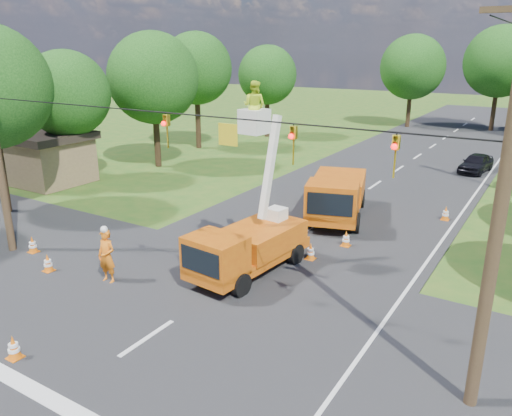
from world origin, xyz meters
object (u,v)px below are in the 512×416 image
Objects in this scene: traffic_cone_0 at (14,348)px; traffic_cone_5 at (33,245)px; bucket_truck at (248,235)px; traffic_cone_7 at (446,213)px; shed at (45,157)px; tree_left_e at (196,69)px; traffic_cone_3 at (346,239)px; tree_far_b at (501,62)px; pole_right_near at (502,199)px; tree_left_c at (67,94)px; tree_left_f at (267,75)px; distant_car at (476,163)px; traffic_cone_4 at (48,263)px; second_truck at (336,195)px; tree_left_d at (153,78)px; traffic_cone_2 at (311,251)px; tree_far_a at (413,67)px; ground_worker at (107,256)px.

traffic_cone_0 is 1.00× the size of traffic_cone_5.
bucket_truck is 9.92× the size of traffic_cone_7.
shed reaches higher than traffic_cone_7.
traffic_cone_0 is at bearing -61.56° from tree_left_e.
tree_far_b is (0.78, 37.25, 6.45)m from traffic_cone_3.
traffic_cone_3 is 20.26m from shed.
pole_right_near reaches higher than shed.
bucket_truck is at bearing -18.90° from tree_left_c.
traffic_cone_3 is at bearing -36.84° from tree_left_e.
bucket_truck is 0.84× the size of tree_left_f.
traffic_cone_4 is at bearing -105.11° from distant_car.
traffic_cone_0 is 7.86m from traffic_cone_5.
traffic_cone_3 is at bearing 43.84° from traffic_cone_4.
second_truck is 14.71m from distant_car.
pole_right_near is 1.06× the size of tree_left_e.
tree_left_d is 15.01m from tree_left_f.
pole_right_near reaches higher than tree_left_d.
shed is (-18.40, -2.90, 0.40)m from second_truck.
traffic_cone_5 is 12.27m from shed.
second_truck reaches higher than traffic_cone_2.
pole_right_near is 33.56m from tree_left_e.
shed is at bearing 179.29° from traffic_cone_3.
distant_car is 0.69× the size of shed.
traffic_cone_7 is at bearing -79.50° from distant_car.
distant_car is (4.58, 21.64, -0.89)m from bucket_truck.
tree_left_e is (-18.34, 16.30, 6.13)m from traffic_cone_2.
tree_far_a reaches higher than traffic_cone_3.
distant_car is 19.52m from traffic_cone_2.
traffic_cone_7 is 0.07× the size of tree_far_b.
distant_car is at bearing 26.87° from tree_left_d.
pole_right_near reaches higher than distant_car.
traffic_cone_5 is at bearing -145.28° from traffic_cone_3.
ground_worker is at bearing -98.63° from tree_far_b.
tree_left_d is (3.00, 7.00, 4.50)m from shed.
tree_left_e is (-21.46, -2.96, 5.85)m from distant_car.
shed is 0.53× the size of tree_far_b.
bucket_truck reaches higher than shed.
ground_worker is at bearing -29.24° from shed.
tree_far_b reaches higher than tree_left_e.
traffic_cone_0 is 1.00× the size of traffic_cone_4.
traffic_cone_4 is (-8.64, -8.29, 0.00)m from traffic_cone_3.
tree_far_b is at bearing 60.42° from shed.
tree_left_c is at bearing 33.69° from shed.
bucket_truck is at bearing 72.67° from traffic_cone_0.
traffic_cone_0 is 1.00× the size of traffic_cone_2.
tree_left_c is 0.96× the size of tree_left_f.
traffic_cone_7 is at bearing -39.64° from tree_left_f.
traffic_cone_2 is 1.00× the size of traffic_cone_4.
pole_right_near reaches higher than traffic_cone_2.
distant_car is 5.31× the size of traffic_cone_4.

